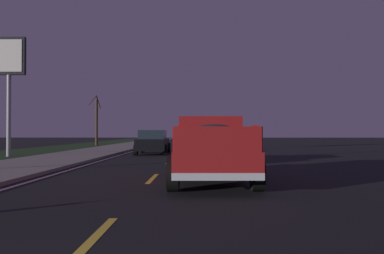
{
  "coord_description": "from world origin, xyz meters",
  "views": [
    {
      "loc": [
        -1.82,
        -1.37,
        1.4
      ],
      "look_at": [
        10.07,
        -1.19,
        1.57
      ],
      "focal_mm": 35.9,
      "sensor_mm": 36.0,
      "label": 1
    }
  ],
  "objects_px": {
    "sedan_green": "(203,145)",
    "bare_tree_far": "(96,120)",
    "pickup_truck": "(211,147)",
    "gas_price_sign": "(9,67)",
    "sedan_black": "(153,142)"
  },
  "relations": [
    {
      "from": "sedan_green",
      "to": "sedan_black",
      "type": "xyz_separation_m",
      "value": [
        6.74,
        3.13,
        0.0
      ]
    },
    {
      "from": "sedan_green",
      "to": "bare_tree_far",
      "type": "xyz_separation_m",
      "value": [
        22.79,
        11.07,
        1.87
      ]
    },
    {
      "from": "pickup_truck",
      "to": "sedan_green",
      "type": "relative_size",
      "value": 1.23
    },
    {
      "from": "sedan_black",
      "to": "gas_price_sign",
      "type": "relative_size",
      "value": 0.64
    },
    {
      "from": "gas_price_sign",
      "to": "bare_tree_far",
      "type": "height_order",
      "value": "gas_price_sign"
    },
    {
      "from": "pickup_truck",
      "to": "bare_tree_far",
      "type": "bearing_deg",
      "value": 20.63
    },
    {
      "from": "pickup_truck",
      "to": "bare_tree_far",
      "type": "distance_m",
      "value": 31.84
    },
    {
      "from": "gas_price_sign",
      "to": "bare_tree_far",
      "type": "bearing_deg",
      "value": -0.4
    },
    {
      "from": "sedan_green",
      "to": "sedan_black",
      "type": "distance_m",
      "value": 7.43
    },
    {
      "from": "gas_price_sign",
      "to": "bare_tree_far",
      "type": "xyz_separation_m",
      "value": [
        18.73,
        -0.13,
        -2.55
      ]
    },
    {
      "from": "gas_price_sign",
      "to": "pickup_truck",
      "type": "bearing_deg",
      "value": -134.23
    },
    {
      "from": "sedan_green",
      "to": "bare_tree_far",
      "type": "height_order",
      "value": "bare_tree_far"
    },
    {
      "from": "pickup_truck",
      "to": "sedan_black",
      "type": "distance_m",
      "value": 14.1
    },
    {
      "from": "pickup_truck",
      "to": "bare_tree_far",
      "type": "height_order",
      "value": "bare_tree_far"
    },
    {
      "from": "sedan_green",
      "to": "pickup_truck",
      "type": "bearing_deg",
      "value": -178.9
    }
  ]
}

